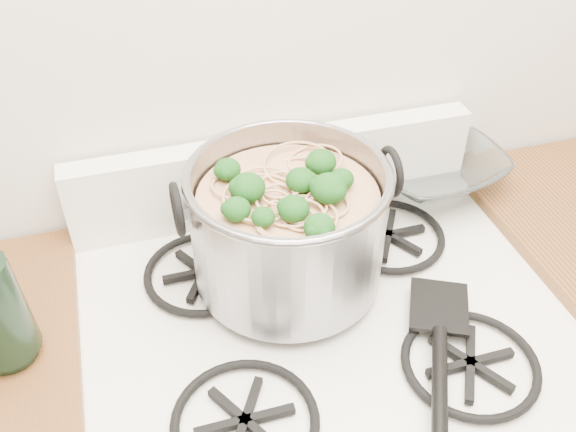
# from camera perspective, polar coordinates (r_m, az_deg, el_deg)

# --- Properties ---
(stock_pot) EXTENTS (0.35, 0.32, 0.21)m
(stock_pot) POSITION_cam_1_polar(r_m,az_deg,el_deg) (1.01, 0.00, -0.99)
(stock_pot) COLOR gray
(stock_pot) RESTS_ON gas_range
(spatula) EXTENTS (0.40, 0.41, 0.02)m
(spatula) POSITION_cam_1_polar(r_m,az_deg,el_deg) (1.04, 13.33, -7.57)
(spatula) COLOR black
(spatula) RESTS_ON gas_range
(glass_bowl) EXTENTS (0.13, 0.13, 0.03)m
(glass_bowl) POSITION_cam_1_polar(r_m,az_deg,el_deg) (1.30, 12.30, 3.73)
(glass_bowl) COLOR white
(glass_bowl) RESTS_ON gas_range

